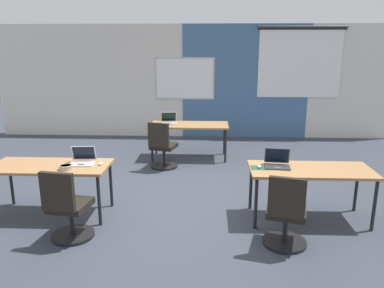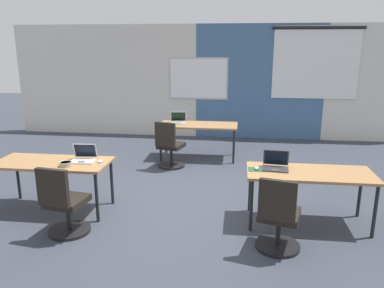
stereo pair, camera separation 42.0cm
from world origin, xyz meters
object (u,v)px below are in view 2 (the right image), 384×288
(desk_near_right, at_px, (310,176))
(laptop_near_left_inner, at_px, (83,157))
(chair_near_left_inner, at_px, (64,207))
(mouse_near_right_inner, at_px, (257,168))
(desk_near_left, at_px, (52,166))
(laptop_near_right_inner, at_px, (276,165))
(desk_far_center, at_px, (198,127))
(chair_far_left, at_px, (170,149))
(chair_near_right_inner, at_px, (278,220))
(laptop_far_left, at_px, (178,121))
(snack_bowl, at_px, (66,164))
(mouse_near_left_inner, at_px, (100,161))

(desk_near_right, relative_size, laptop_near_left_inner, 4.54)
(chair_near_left_inner, distance_m, mouse_near_right_inner, 2.48)
(desk_near_left, distance_m, laptop_near_left_inner, 0.45)
(laptop_near_left_inner, xyz_separation_m, laptop_near_right_inner, (2.64, -0.01, 0.00))
(desk_near_right, xyz_separation_m, laptop_near_right_inner, (-0.43, 0.08, 0.11))
(desk_near_right, relative_size, chair_near_left_inner, 1.74)
(desk_far_center, xyz_separation_m, chair_far_left, (-0.48, -0.71, -0.28))
(desk_far_center, distance_m, chair_far_left, 0.90)
(desk_near_left, bearing_deg, laptop_near_left_inner, 11.90)
(laptop_near_right_inner, distance_m, chair_near_right_inner, 0.91)
(laptop_far_left, bearing_deg, desk_far_center, -16.12)
(laptop_near_left_inner, bearing_deg, chair_far_left, 62.49)
(laptop_near_left_inner, height_order, chair_near_right_inner, laptop_near_left_inner)
(chair_near_left_inner, relative_size, mouse_near_right_inner, 8.37)
(laptop_far_left, xyz_separation_m, snack_bowl, (-1.03, -3.04, -0.01))
(desk_far_center, height_order, chair_near_right_inner, chair_near_right_inner)
(chair_far_left, height_order, chair_near_left_inner, same)
(snack_bowl, bearing_deg, laptop_near_right_inner, 5.16)
(desk_near_right, height_order, desk_far_center, same)
(desk_far_center, distance_m, laptop_near_right_inner, 3.03)
(mouse_near_left_inner, bearing_deg, mouse_near_right_inner, -1.07)
(laptop_far_left, bearing_deg, mouse_near_left_inner, -110.02)
(laptop_far_left, height_order, snack_bowl, laptop_far_left)
(laptop_near_left_inner, relative_size, chair_near_right_inner, 0.38)
(laptop_far_left, xyz_separation_m, chair_near_right_inner, (1.73, -3.61, -0.39))
(laptop_near_left_inner, xyz_separation_m, mouse_near_right_inner, (2.40, -0.08, -0.03))
(laptop_near_left_inner, distance_m, laptop_near_right_inner, 2.64)
(desk_near_right, height_order, mouse_near_left_inner, mouse_near_left_inner)
(desk_near_left, relative_size, chair_near_right_inner, 1.74)
(desk_near_left, height_order, desk_far_center, same)
(desk_near_right, bearing_deg, snack_bowl, -176.93)
(desk_far_center, distance_m, chair_near_left_inner, 3.73)
(desk_near_right, relative_size, chair_near_right_inner, 1.74)
(laptop_near_right_inner, relative_size, snack_bowl, 2.01)
(desk_near_left, xyz_separation_m, chair_near_right_inner, (3.05, -0.75, -0.28))
(desk_near_left, height_order, desk_near_right, same)
(desk_near_right, xyz_separation_m, mouse_near_left_inner, (-2.82, 0.05, 0.08))
(snack_bowl, bearing_deg, mouse_near_right_inner, 4.05)
(chair_near_left_inner, xyz_separation_m, snack_bowl, (-0.19, 0.52, 0.38))
(laptop_far_left, relative_size, laptop_near_left_inner, 1.04)
(desk_near_right, height_order, chair_far_left, chair_far_left)
(chair_near_left_inner, bearing_deg, laptop_far_left, -94.85)
(laptop_near_left_inner, relative_size, laptop_near_right_inner, 0.99)
(laptop_far_left, relative_size, mouse_near_left_inner, 3.54)
(chair_far_left, xyz_separation_m, chair_near_left_inner, (-0.80, -2.78, 0.00))
(mouse_near_right_inner, bearing_deg, chair_near_left_inner, -163.39)
(laptop_far_left, bearing_deg, laptop_near_right_inner, -65.20)
(desk_near_left, height_order, chair_near_left_inner, chair_near_left_inner)
(laptop_far_left, xyz_separation_m, mouse_near_right_inner, (1.50, -2.86, -0.03))
(chair_near_right_inner, bearing_deg, chair_far_left, -43.74)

